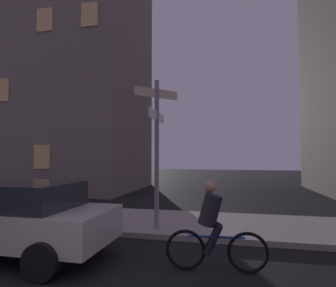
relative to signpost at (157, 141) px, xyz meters
name	(u,v)px	position (x,y,z in m)	size (l,w,h in m)	color
sidewalk_kerb	(152,222)	(-0.40, 0.97, -2.39)	(40.00, 2.99, 0.14)	#9E9991
signpost	(157,141)	(0.00, 0.00, 0.00)	(0.96, 1.54, 3.96)	gray
car_far_trailing	(12,217)	(-2.50, -2.23, -1.66)	(4.42, 1.94, 1.51)	beige
cyclist	(213,229)	(1.59, -2.09, -1.72)	(1.82, 0.35, 1.61)	black
building_left_block	(62,82)	(-8.51, 8.50, 4.31)	(10.03, 6.95, 13.56)	slate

